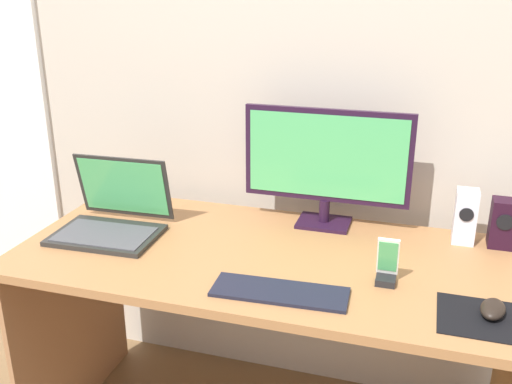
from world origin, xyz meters
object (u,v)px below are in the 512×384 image
Objects in this scene: monitor at (326,162)px; mouse at (493,309)px; keyboard_external at (280,292)px; phone_in_dock at (387,267)px; speaker_near_monitor at (465,216)px; laptop at (112,218)px; speaker_right at (503,223)px.

monitor reaches higher than mouse.
phone_in_dock is (0.27, 0.15, 0.04)m from keyboard_external.
speaker_near_monitor is 0.51× the size of laptop.
speaker_near_monitor is 0.48× the size of keyboard_external.
speaker_near_monitor is 0.70m from keyboard_external.
keyboard_external is at bearing -93.04° from monitor.
laptop reaches higher than phone_in_dock.
monitor reaches higher than speaker_right.
keyboard_external is at bearing -140.49° from speaker_right.
monitor is 5.64× the size of mouse.
speaker_near_monitor is at bearing 13.05° from laptop.
keyboard_external is at bearing -134.44° from speaker_near_monitor.
speaker_right is at bearing 36.54° from keyboard_external.
speaker_right is 0.11m from speaker_near_monitor.
monitor is 3.18× the size of speaker_near_monitor.
phone_in_dock reaches higher than keyboard_external.
mouse is at bearing -8.82° from laptop.
keyboard_external is (0.64, -0.23, -0.04)m from laptop.
mouse is at bearing 2.09° from keyboard_external.
laptop is 0.92m from phone_in_dock.
mouse is (0.06, -0.45, -0.07)m from speaker_near_monitor.
laptop reaches higher than speaker_right.
mouse is at bearing -82.43° from speaker_near_monitor.
phone_in_dock is at bearing 25.64° from keyboard_external.
speaker_right reaches higher than mouse.
monitor reaches higher than laptop.
laptop is 1.20m from mouse.
monitor is at bearing 179.21° from speaker_right.
mouse is (0.54, 0.05, 0.02)m from keyboard_external.
laptop is (-0.67, -0.27, -0.18)m from monitor.
mouse is at bearing -97.08° from speaker_right.
keyboard_external is at bearing -151.39° from phone_in_dock.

